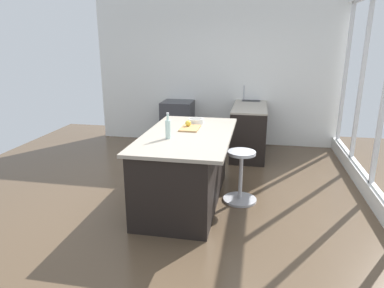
{
  "coord_description": "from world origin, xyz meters",
  "views": [
    {
      "loc": [
        4.1,
        0.88,
        2.03
      ],
      "look_at": [
        -0.03,
        0.09,
        0.78
      ],
      "focal_mm": 32.41,
      "sensor_mm": 36.0,
      "label": 1
    }
  ],
  "objects_px": {
    "stool_by_window": "(241,178)",
    "fruit_bowl": "(196,121)",
    "water_bottle": "(168,128)",
    "cutting_board": "(190,128)",
    "apple_yellow": "(188,123)",
    "kitchen_island": "(185,167)",
    "oven_range": "(178,123)"
  },
  "relations": [
    {
      "from": "stool_by_window",
      "to": "fruit_bowl",
      "type": "relative_size",
      "value": 3.09
    },
    {
      "from": "kitchen_island",
      "to": "water_bottle",
      "type": "xyz_separation_m",
      "value": [
        0.28,
        -0.14,
        0.58
      ]
    },
    {
      "from": "cutting_board",
      "to": "stool_by_window",
      "type": "bearing_deg",
      "value": 80.24
    },
    {
      "from": "kitchen_island",
      "to": "fruit_bowl",
      "type": "relative_size",
      "value": 8.88
    },
    {
      "from": "stool_by_window",
      "to": "fruit_bowl",
      "type": "xyz_separation_m",
      "value": [
        -0.45,
        -0.67,
        0.63
      ]
    },
    {
      "from": "oven_range",
      "to": "water_bottle",
      "type": "height_order",
      "value": "water_bottle"
    },
    {
      "from": "apple_yellow",
      "to": "fruit_bowl",
      "type": "xyz_separation_m",
      "value": [
        -0.26,
        0.06,
        -0.02
      ]
    },
    {
      "from": "oven_range",
      "to": "apple_yellow",
      "type": "bearing_deg",
      "value": 16.66
    },
    {
      "from": "stool_by_window",
      "to": "apple_yellow",
      "type": "height_order",
      "value": "apple_yellow"
    },
    {
      "from": "stool_by_window",
      "to": "water_bottle",
      "type": "bearing_deg",
      "value": -65.54
    },
    {
      "from": "oven_range",
      "to": "apple_yellow",
      "type": "distance_m",
      "value": 2.41
    },
    {
      "from": "apple_yellow",
      "to": "water_bottle",
      "type": "xyz_separation_m",
      "value": [
        0.58,
        -0.13,
        0.06
      ]
    },
    {
      "from": "oven_range",
      "to": "kitchen_island",
      "type": "relative_size",
      "value": 0.45
    },
    {
      "from": "kitchen_island",
      "to": "fruit_bowl",
      "type": "xyz_separation_m",
      "value": [
        -0.56,
        0.05,
        0.49
      ]
    },
    {
      "from": "kitchen_island",
      "to": "cutting_board",
      "type": "height_order",
      "value": "cutting_board"
    },
    {
      "from": "oven_range",
      "to": "stool_by_window",
      "type": "distance_m",
      "value": 2.81
    },
    {
      "from": "apple_yellow",
      "to": "cutting_board",
      "type": "bearing_deg",
      "value": 30.07
    },
    {
      "from": "stool_by_window",
      "to": "fruit_bowl",
      "type": "distance_m",
      "value": 1.03
    },
    {
      "from": "stool_by_window",
      "to": "kitchen_island",
      "type": "bearing_deg",
      "value": -81.36
    },
    {
      "from": "kitchen_island",
      "to": "water_bottle",
      "type": "distance_m",
      "value": 0.66
    },
    {
      "from": "cutting_board",
      "to": "water_bottle",
      "type": "distance_m",
      "value": 0.55
    },
    {
      "from": "apple_yellow",
      "to": "water_bottle",
      "type": "bearing_deg",
      "value": -12.32
    },
    {
      "from": "oven_range",
      "to": "cutting_board",
      "type": "height_order",
      "value": "cutting_board"
    },
    {
      "from": "stool_by_window",
      "to": "cutting_board",
      "type": "distance_m",
      "value": 0.93
    },
    {
      "from": "apple_yellow",
      "to": "water_bottle",
      "type": "relative_size",
      "value": 0.25
    },
    {
      "from": "kitchen_island",
      "to": "apple_yellow",
      "type": "distance_m",
      "value": 0.59
    },
    {
      "from": "oven_range",
      "to": "stool_by_window",
      "type": "xyz_separation_m",
      "value": [
        2.43,
        1.41,
        -0.12
      ]
    },
    {
      "from": "stool_by_window",
      "to": "water_bottle",
      "type": "relative_size",
      "value": 2.19
    },
    {
      "from": "kitchen_island",
      "to": "water_bottle",
      "type": "height_order",
      "value": "water_bottle"
    },
    {
      "from": "kitchen_island",
      "to": "cutting_board",
      "type": "bearing_deg",
      "value": 173.38
    },
    {
      "from": "apple_yellow",
      "to": "fruit_bowl",
      "type": "relative_size",
      "value": 0.36
    },
    {
      "from": "cutting_board",
      "to": "fruit_bowl",
      "type": "relative_size",
      "value": 1.63
    }
  ]
}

